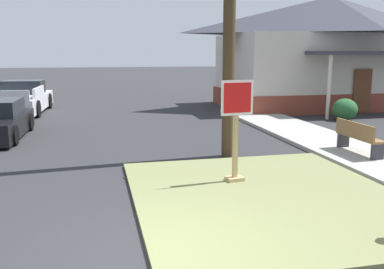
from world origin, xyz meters
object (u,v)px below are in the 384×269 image
(stop_sign, at_px, (236,133))
(pickup_truck_white, at_px, (22,100))
(manhole_cover, at_px, (139,176))
(street_bench, at_px, (358,136))

(stop_sign, distance_m, pickup_truck_white, 14.16)
(manhole_cover, distance_m, pickup_truck_white, 12.46)
(manhole_cover, xyz_separation_m, street_bench, (5.93, 0.50, 0.58))
(pickup_truck_white, bearing_deg, manhole_cover, -69.95)
(stop_sign, distance_m, manhole_cover, 2.48)
(manhole_cover, bearing_deg, stop_sign, -27.60)
(stop_sign, relative_size, pickup_truck_white, 0.40)
(pickup_truck_white, bearing_deg, stop_sign, -63.91)
(stop_sign, height_order, pickup_truck_white, stop_sign)
(pickup_truck_white, relative_size, street_bench, 3.26)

